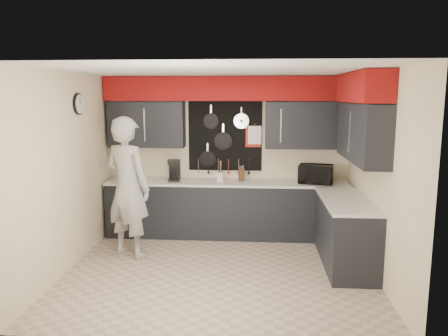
# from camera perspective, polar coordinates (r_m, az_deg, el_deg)

# --- Properties ---
(ground) EXTENTS (4.00, 4.00, 0.00)m
(ground) POSITION_cam_1_polar(r_m,az_deg,el_deg) (5.97, -0.57, -13.17)
(ground) COLOR #BAA691
(ground) RESTS_ON ground
(back_wall_assembly) EXTENTS (4.00, 0.36, 2.60)m
(back_wall_assembly) POSITION_cam_1_polar(r_m,az_deg,el_deg) (7.11, 0.56, 7.16)
(back_wall_assembly) COLOR #F7ECBF
(back_wall_assembly) RESTS_ON ground
(right_wall_assembly) EXTENTS (0.36, 3.50, 2.60)m
(right_wall_assembly) POSITION_cam_1_polar(r_m,az_deg,el_deg) (5.93, 17.86, 5.57)
(right_wall_assembly) COLOR #F7ECBF
(right_wall_assembly) RESTS_ON ground
(left_wall_assembly) EXTENTS (0.05, 3.50, 2.60)m
(left_wall_assembly) POSITION_cam_1_polar(r_m,az_deg,el_deg) (6.10, -19.58, -0.17)
(left_wall_assembly) COLOR #F7ECBF
(left_wall_assembly) RESTS_ON ground
(base_cabinets) EXTENTS (3.95, 2.20, 0.92)m
(base_cabinets) POSITION_cam_1_polar(r_m,az_deg,el_deg) (6.87, 4.31, -6.08)
(base_cabinets) COLOR black
(base_cabinets) RESTS_ON ground
(microwave) EXTENTS (0.59, 0.47, 0.29)m
(microwave) POSITION_cam_1_polar(r_m,az_deg,el_deg) (7.06, 11.88, -0.78)
(microwave) COLOR black
(microwave) RESTS_ON base_cabinets
(knife_block) EXTENTS (0.10, 0.10, 0.20)m
(knife_block) POSITION_cam_1_polar(r_m,az_deg,el_deg) (7.09, 2.31, -0.92)
(knife_block) COLOR #391D12
(knife_block) RESTS_ON base_cabinets
(utensil_crock) EXTENTS (0.12, 0.12, 0.15)m
(utensil_crock) POSITION_cam_1_polar(r_m,az_deg,el_deg) (7.05, -0.50, -1.15)
(utensil_crock) COLOR white
(utensil_crock) RESTS_ON base_cabinets
(coffee_maker) EXTENTS (0.22, 0.26, 0.34)m
(coffee_maker) POSITION_cam_1_polar(r_m,az_deg,el_deg) (7.15, -6.54, -0.24)
(coffee_maker) COLOR black
(coffee_maker) RESTS_ON base_cabinets
(person) EXTENTS (0.88, 0.76, 2.02)m
(person) POSITION_cam_1_polar(r_m,az_deg,el_deg) (6.33, -12.46, -2.50)
(person) COLOR #ABABA9
(person) RESTS_ON ground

